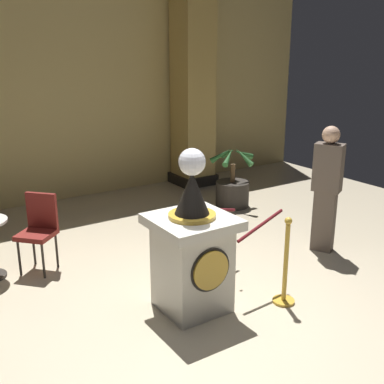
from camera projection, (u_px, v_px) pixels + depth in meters
ground_plane at (208, 309)px, 5.00m from camera, size 11.05×11.05×0.00m
back_wall at (53, 86)px, 8.17m from camera, size 11.05×0.16×4.06m
pedestal_clock at (192, 251)px, 4.84m from camera, size 0.80×0.80×1.73m
stanchion_near at (285, 274)px, 5.04m from camera, size 0.24×0.24×0.98m
stanchion_far at (194, 235)px, 6.06m from camera, size 0.24×0.24×1.02m
velvet_rope at (236, 217)px, 5.43m from camera, size 0.84×0.87×0.22m
column_right at (193, 87)px, 9.17m from camera, size 0.79×0.79×3.90m
potted_palm_right at (232, 189)px, 8.21m from camera, size 0.79×0.80×1.08m
bystander_guest at (327, 186)px, 6.23m from camera, size 0.36×0.42×1.70m
cafe_chair_red at (39, 225)px, 5.78m from camera, size 0.57×0.57×0.96m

